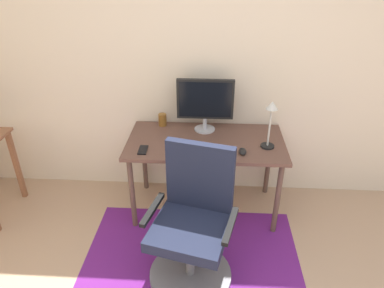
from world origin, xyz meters
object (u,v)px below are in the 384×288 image
object	(u,v)px
desk	(206,148)
keyboard	(200,150)
cell_phone	(143,150)
coffee_cup	(163,120)
computer_mouse	(243,151)
monitor	(205,101)
office_chair	(193,232)
desk_lamp	(271,117)

from	to	relation	value
desk	keyboard	world-z (taller)	keyboard
keyboard	cell_phone	size ratio (longest dim) A/B	3.07
coffee_cup	cell_phone	distance (m)	0.47
keyboard	computer_mouse	distance (m)	0.33
desk	monitor	size ratio (longest dim) A/B	2.71
keyboard	office_chair	world-z (taller)	office_chair
coffee_cup	desk_lamp	world-z (taller)	desk_lamp
monitor	computer_mouse	size ratio (longest dim) A/B	4.63
coffee_cup	cell_phone	world-z (taller)	coffee_cup
desk	keyboard	size ratio (longest dim) A/B	3.04
keyboard	office_chair	size ratio (longest dim) A/B	0.43
cell_phone	office_chair	xyz separation A→B (m)	(0.43, -0.55, -0.32)
monitor	office_chair	distance (m)	1.11
office_chair	keyboard	bearing A→B (deg)	101.50
keyboard	desk	bearing A→B (deg)	77.62
office_chair	monitor	bearing A→B (deg)	100.98
desk	office_chair	bearing A→B (deg)	-94.88
monitor	computer_mouse	world-z (taller)	monitor
desk_lamp	office_chair	size ratio (longest dim) A/B	0.39
office_chair	coffee_cup	bearing A→B (deg)	122.10
monitor	computer_mouse	distance (m)	0.56
monitor	computer_mouse	xyz separation A→B (m)	(0.31, -0.39, -0.25)
keyboard	computer_mouse	size ratio (longest dim) A/B	4.13
coffee_cup	desk_lamp	xyz separation A→B (m)	(0.89, -0.34, 0.21)
cell_phone	office_chair	bearing A→B (deg)	-53.17
desk	keyboard	distance (m)	0.20
cell_phone	monitor	bearing A→B (deg)	38.55
monitor	office_chair	world-z (taller)	monitor
desk	cell_phone	xyz separation A→B (m)	(-0.49, -0.20, 0.08)
computer_mouse	coffee_cup	distance (m)	0.83
keyboard	desk_lamp	distance (m)	0.60
keyboard	desk_lamp	xyz separation A→B (m)	(0.54, 0.10, 0.25)
monitor	cell_phone	bearing A→B (deg)	-140.48
coffee_cup	monitor	bearing A→B (deg)	-10.19
monitor	coffee_cup	size ratio (longest dim) A/B	4.40
desk	keyboard	bearing A→B (deg)	-102.38
desk	cell_phone	bearing A→B (deg)	-158.11
monitor	desk_lamp	bearing A→B (deg)	-28.18
computer_mouse	desk_lamp	world-z (taller)	desk_lamp
keyboard	cell_phone	bearing A→B (deg)	-177.90
keyboard	coffee_cup	xyz separation A→B (m)	(-0.36, 0.45, 0.05)
monitor	coffee_cup	world-z (taller)	monitor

